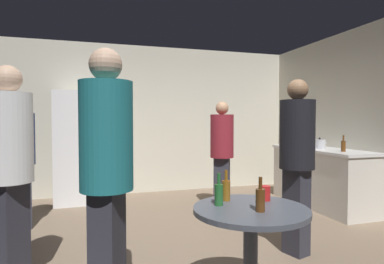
{
  "coord_description": "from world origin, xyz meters",
  "views": [
    {
      "loc": [
        -1.09,
        -3.34,
        1.34
      ],
      "look_at": [
        0.12,
        0.66,
        1.19
      ],
      "focal_mm": 30.17,
      "sensor_mm": 36.0,
      "label": 1
    }
  ],
  "objects_px": {
    "person_in_white_shirt": "(9,161)",
    "person_in_teal_shirt": "(107,164)",
    "beer_bottle_green": "(219,194)",
    "person_in_navy_shirt": "(20,153)",
    "kettle": "(320,144)",
    "refrigerator": "(78,147)",
    "beer_bottle_amber": "(226,189)",
    "wine_bottle_on_counter": "(300,139)",
    "person_in_maroon_shirt": "(222,148)",
    "person_in_black_shirt": "(297,152)",
    "beer_bottle_on_counter": "(343,146)",
    "plastic_cup_red": "(265,193)",
    "foreground_table": "(251,222)",
    "beer_bottle_brown": "(260,199)"
  },
  "relations": [
    {
      "from": "beer_bottle_green",
      "to": "person_in_black_shirt",
      "type": "distance_m",
      "value": 1.27
    },
    {
      "from": "beer_bottle_green",
      "to": "person_in_white_shirt",
      "type": "bearing_deg",
      "value": 156.75
    },
    {
      "from": "beer_bottle_brown",
      "to": "person_in_maroon_shirt",
      "type": "height_order",
      "value": "person_in_maroon_shirt"
    },
    {
      "from": "person_in_navy_shirt",
      "to": "beer_bottle_green",
      "type": "bearing_deg",
      "value": 20.17
    },
    {
      "from": "beer_bottle_brown",
      "to": "beer_bottle_green",
      "type": "bearing_deg",
      "value": 132.38
    },
    {
      "from": "foreground_table",
      "to": "beer_bottle_green",
      "type": "xyz_separation_m",
      "value": [
        -0.19,
        0.12,
        0.19
      ]
    },
    {
      "from": "refrigerator",
      "to": "beer_bottle_amber",
      "type": "height_order",
      "value": "refrigerator"
    },
    {
      "from": "beer_bottle_amber",
      "to": "person_in_navy_shirt",
      "type": "height_order",
      "value": "person_in_navy_shirt"
    },
    {
      "from": "wine_bottle_on_counter",
      "to": "person_in_teal_shirt",
      "type": "height_order",
      "value": "person_in_teal_shirt"
    },
    {
      "from": "beer_bottle_green",
      "to": "person_in_teal_shirt",
      "type": "relative_size",
      "value": 0.13
    },
    {
      "from": "beer_bottle_green",
      "to": "plastic_cup_red",
      "type": "height_order",
      "value": "beer_bottle_green"
    },
    {
      "from": "refrigerator",
      "to": "beer_bottle_on_counter",
      "type": "relative_size",
      "value": 7.83
    },
    {
      "from": "kettle",
      "to": "person_in_black_shirt",
      "type": "height_order",
      "value": "person_in_black_shirt"
    },
    {
      "from": "beer_bottle_amber",
      "to": "person_in_navy_shirt",
      "type": "distance_m",
      "value": 2.81
    },
    {
      "from": "beer_bottle_amber",
      "to": "person_in_teal_shirt",
      "type": "xyz_separation_m",
      "value": [
        -0.87,
        -0.08,
        0.24
      ]
    },
    {
      "from": "person_in_maroon_shirt",
      "to": "refrigerator",
      "type": "bearing_deg",
      "value": -88.94
    },
    {
      "from": "beer_bottle_on_counter",
      "to": "beer_bottle_green",
      "type": "xyz_separation_m",
      "value": [
        -2.5,
        -1.59,
        -0.17
      ]
    },
    {
      "from": "beer_bottle_on_counter",
      "to": "person_in_white_shirt",
      "type": "relative_size",
      "value": 0.13
    },
    {
      "from": "plastic_cup_red",
      "to": "person_in_white_shirt",
      "type": "distance_m",
      "value": 1.96
    },
    {
      "from": "foreground_table",
      "to": "beer_bottle_amber",
      "type": "distance_m",
      "value": 0.31
    },
    {
      "from": "person_in_maroon_shirt",
      "to": "person_in_black_shirt",
      "type": "xyz_separation_m",
      "value": [
        0.14,
        -1.63,
        0.08
      ]
    },
    {
      "from": "beer_bottle_on_counter",
      "to": "person_in_navy_shirt",
      "type": "xyz_separation_m",
      "value": [
        -4.21,
        0.66,
        -0.04
      ]
    },
    {
      "from": "foreground_table",
      "to": "beer_bottle_brown",
      "type": "height_order",
      "value": "beer_bottle_brown"
    },
    {
      "from": "foreground_table",
      "to": "person_in_navy_shirt",
      "type": "height_order",
      "value": "person_in_navy_shirt"
    },
    {
      "from": "wine_bottle_on_counter",
      "to": "person_in_maroon_shirt",
      "type": "distance_m",
      "value": 1.62
    },
    {
      "from": "beer_bottle_on_counter",
      "to": "person_in_teal_shirt",
      "type": "bearing_deg",
      "value": -154.46
    },
    {
      "from": "beer_bottle_green",
      "to": "person_in_navy_shirt",
      "type": "relative_size",
      "value": 0.14
    },
    {
      "from": "wine_bottle_on_counter",
      "to": "person_in_teal_shirt",
      "type": "distance_m",
      "value": 4.18
    },
    {
      "from": "beer_bottle_green",
      "to": "person_in_white_shirt",
      "type": "relative_size",
      "value": 0.13
    },
    {
      "from": "refrigerator",
      "to": "beer_bottle_amber",
      "type": "xyz_separation_m",
      "value": [
        1.21,
        -3.32,
        -0.08
      ]
    },
    {
      "from": "refrigerator",
      "to": "wine_bottle_on_counter",
      "type": "xyz_separation_m",
      "value": [
        3.62,
        -0.81,
        0.12
      ]
    },
    {
      "from": "kettle",
      "to": "person_in_navy_shirt",
      "type": "bearing_deg",
      "value": 177.6
    },
    {
      "from": "kettle",
      "to": "person_in_navy_shirt",
      "type": "height_order",
      "value": "person_in_navy_shirt"
    },
    {
      "from": "refrigerator",
      "to": "person_in_navy_shirt",
      "type": "relative_size",
      "value": 1.11
    },
    {
      "from": "wine_bottle_on_counter",
      "to": "beer_bottle_brown",
      "type": "distance_m",
      "value": 3.67
    },
    {
      "from": "refrigerator",
      "to": "beer_bottle_green",
      "type": "height_order",
      "value": "refrigerator"
    },
    {
      "from": "kettle",
      "to": "person_in_black_shirt",
      "type": "relative_size",
      "value": 0.14
    },
    {
      "from": "refrigerator",
      "to": "person_in_navy_shirt",
      "type": "xyz_separation_m",
      "value": [
        -0.61,
        -1.18,
        0.04
      ]
    },
    {
      "from": "person_in_white_shirt",
      "to": "person_in_teal_shirt",
      "type": "distance_m",
      "value": 0.92
    },
    {
      "from": "plastic_cup_red",
      "to": "person_in_teal_shirt",
      "type": "bearing_deg",
      "value": -179.87
    },
    {
      "from": "beer_bottle_green",
      "to": "person_in_black_shirt",
      "type": "height_order",
      "value": "person_in_black_shirt"
    },
    {
      "from": "wine_bottle_on_counter",
      "to": "beer_bottle_brown",
      "type": "bearing_deg",
      "value": -129.14
    },
    {
      "from": "wine_bottle_on_counter",
      "to": "person_in_black_shirt",
      "type": "bearing_deg",
      "value": -125.95
    },
    {
      "from": "refrigerator",
      "to": "person_in_black_shirt",
      "type": "distance_m",
      "value": 3.55
    },
    {
      "from": "person_in_navy_shirt",
      "to": "person_in_black_shirt",
      "type": "bearing_deg",
      "value": 42.82
    },
    {
      "from": "kettle",
      "to": "refrigerator",
      "type": "bearing_deg",
      "value": 159.27
    },
    {
      "from": "person_in_navy_shirt",
      "to": "kettle",
      "type": "bearing_deg",
      "value": 70.42
    },
    {
      "from": "beer_bottle_amber",
      "to": "beer_bottle_green",
      "type": "distance_m",
      "value": 0.15
    },
    {
      "from": "plastic_cup_red",
      "to": "person_in_navy_shirt",
      "type": "relative_size",
      "value": 0.07
    },
    {
      "from": "beer_bottle_green",
      "to": "person_in_navy_shirt",
      "type": "bearing_deg",
      "value": 127.35
    }
  ]
}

